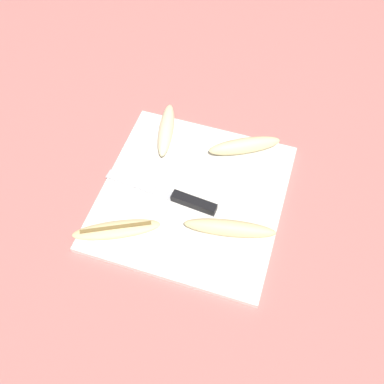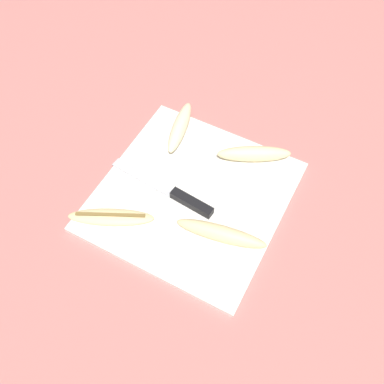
% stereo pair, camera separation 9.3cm
% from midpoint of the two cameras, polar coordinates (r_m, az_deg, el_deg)
% --- Properties ---
extents(ground_plane, '(4.00, 4.00, 0.00)m').
position_cam_midpoint_polar(ground_plane, '(0.95, -2.80, -0.95)').
color(ground_plane, '#B76B66').
extents(cutting_board, '(0.38, 0.37, 0.01)m').
position_cam_midpoint_polar(cutting_board, '(0.94, -2.81, -0.75)').
color(cutting_board, white).
rests_on(cutting_board, ground_plane).
extents(knife, '(0.04, 0.25, 0.02)m').
position_cam_midpoint_polar(knife, '(0.92, -4.23, -1.05)').
color(knife, black).
rests_on(knife, cutting_board).
extents(banana_soft_right, '(0.11, 0.16, 0.04)m').
position_cam_midpoint_polar(banana_soft_right, '(0.99, 4.04, 5.70)').
color(banana_soft_right, beige).
rests_on(banana_soft_right, cutting_board).
extents(banana_ripe_center, '(0.07, 0.18, 0.03)m').
position_cam_midpoint_polar(banana_ripe_center, '(0.88, 1.80, -4.85)').
color(banana_ripe_center, beige).
rests_on(banana_ripe_center, cutting_board).
extents(banana_pale_long, '(0.16, 0.07, 0.03)m').
position_cam_midpoint_polar(banana_pale_long, '(1.03, -5.91, 7.72)').
color(banana_pale_long, beige).
rests_on(banana_pale_long, cutting_board).
extents(banana_mellow_near, '(0.11, 0.17, 0.02)m').
position_cam_midpoint_polar(banana_mellow_near, '(0.90, -12.50, -4.91)').
color(banana_mellow_near, beige).
rests_on(banana_mellow_near, cutting_board).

